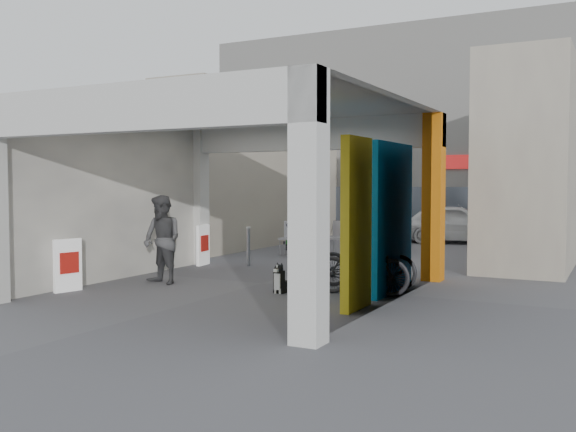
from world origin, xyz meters
The scene contains 21 objects.
ground centered at (0.00, 0.00, 0.00)m, with size 90.00×90.00×0.00m, color #555459.
arcade_canopy centered at (0.54, -0.82, 2.30)m, with size 6.40×6.45×6.40m.
far_building centered at (0.00, 13.99, 3.99)m, with size 18.00×4.08×8.00m.
plaza_bldg_left centered at (-4.50, 7.50, 2.50)m, with size 2.00×9.00×5.00m, color #AFA791.
plaza_bldg_right centered at (4.50, 7.50, 2.50)m, with size 2.00×9.00×5.00m, color #AFA791.
bollard_left centered at (-1.66, 2.23, 0.48)m, with size 0.09×0.09×0.95m, color #93959B.
bollard_center centered at (-0.13, 2.30, 0.46)m, with size 0.09×0.09×0.92m, color #93959B.
bollard_right centered at (1.61, 2.52, 0.48)m, with size 0.09×0.09×0.97m, color #93959B.
advert_board_near centered at (-2.75, -2.56, 0.51)m, with size 0.21×0.55×1.00m.
advert_board_far centered at (-2.75, 1.84, 0.51)m, with size 0.15×0.56×1.00m.
cafe_set centered at (-1.32, 5.18, 0.34)m, with size 1.59×1.29×0.96m.
produce_stand centered at (-2.10, 6.15, 0.28)m, with size 1.07×0.58×0.70m.
crate_stack centered at (0.36, 7.08, 0.28)m, with size 0.48×0.39×0.56m.
border_collie centered at (0.89, -0.84, 0.23)m, with size 0.21×0.42×0.58m.
man_with_dog centered at (1.05, -0.22, 0.93)m, with size 0.68×0.45×1.86m, color black.
man_back_turned centered at (-1.75, -1.00, 0.90)m, with size 0.88×0.68×1.81m, color #414144.
man_elderly centered at (1.72, 2.18, 0.83)m, with size 0.82×0.53×1.67m, color #6392C1.
man_crates centered at (0.10, 7.65, 0.99)m, with size 1.16×0.48×1.99m, color black.
bicycle_front centered at (2.09, 0.45, 0.53)m, with size 0.70×2.01×1.06m, color black.
bicycle_rear centered at (2.30, -0.35, 0.54)m, with size 0.51×1.80×1.08m, color black.
white_van centered at (1.47, 10.69, 0.67)m, with size 1.57×3.91×1.33m, color white.
Camera 1 is at (6.52, -11.28, 2.06)m, focal length 40.00 mm.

